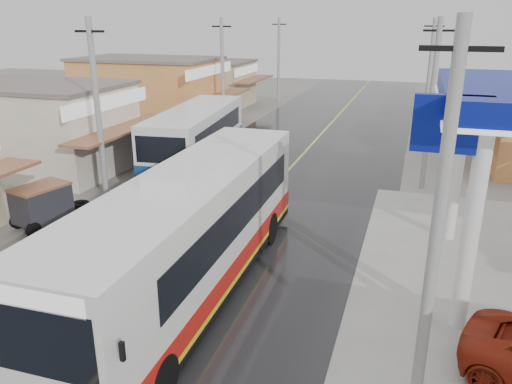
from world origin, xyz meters
TOP-DOWN VIEW (x-y plane):
  - ground at (0.00, 0.00)m, footprint 120.00×120.00m
  - road at (0.00, 15.00)m, footprint 12.00×90.00m
  - centre_line at (0.00, 15.00)m, footprint 0.15×90.00m
  - shopfronts_left at (-13.00, 18.00)m, footprint 11.00×44.00m
  - utility_poles_left at (-7.00, 16.00)m, footprint 1.60×50.00m
  - utility_poles_right at (7.00, 15.00)m, footprint 1.60×36.00m
  - coach_bus at (0.49, 2.48)m, footprint 3.06×13.07m
  - second_bus at (-4.83, 14.48)m, footprint 3.79×10.32m
  - cyclist at (-3.46, 8.17)m, footprint 1.20×2.12m
  - tricycle_near at (-7.42, 5.29)m, footprint 1.94×2.51m
  - tricycle_far at (-7.75, 16.04)m, footprint 1.63×2.47m
  - tyre_stack at (-7.11, 7.23)m, footprint 0.76×0.76m

SIDE VIEW (x-z plane):
  - ground at x=0.00m, z-range 0.00..0.00m
  - shopfronts_left at x=-13.00m, z-range -2.60..2.60m
  - utility_poles_left at x=-7.00m, z-range -4.00..4.00m
  - utility_poles_right at x=7.00m, z-range -4.00..4.00m
  - road at x=0.00m, z-range 0.00..0.02m
  - centre_line at x=0.00m, z-range 0.02..0.03m
  - tyre_stack at x=-7.11m, z-range 0.00..0.39m
  - cyclist at x=-3.46m, z-range -0.37..1.80m
  - tricycle_near at x=-7.42m, z-range 0.12..1.83m
  - tricycle_far at x=-7.75m, z-range 0.13..2.02m
  - second_bus at x=-4.83m, z-range 0.13..3.48m
  - coach_bus at x=0.49m, z-range -0.07..3.99m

